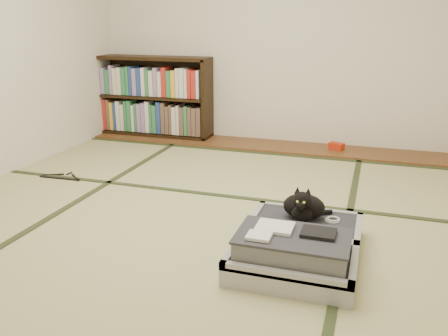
% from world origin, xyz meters
% --- Properties ---
extents(floor, '(4.50, 4.50, 0.00)m').
position_xyz_m(floor, '(0.00, 0.00, 0.00)').
color(floor, tan).
rests_on(floor, ground).
extents(wood_strip, '(4.00, 0.50, 0.02)m').
position_xyz_m(wood_strip, '(0.00, 2.00, 0.01)').
color(wood_strip, brown).
rests_on(wood_strip, ground).
extents(red_item, '(0.17, 0.14, 0.07)m').
position_xyz_m(red_item, '(0.75, 2.03, 0.06)').
color(red_item, '#B7280E').
rests_on(red_item, wood_strip).
extents(tatami_borders, '(4.00, 4.50, 0.01)m').
position_xyz_m(tatami_borders, '(0.00, 0.49, 0.00)').
color(tatami_borders, '#2D381E').
rests_on(tatami_borders, ground).
extents(bookcase, '(1.37, 0.31, 0.92)m').
position_xyz_m(bookcase, '(-1.37, 2.07, 0.45)').
color(bookcase, black).
rests_on(bookcase, wood_strip).
extents(suitcase, '(0.68, 0.91, 0.27)m').
position_xyz_m(suitcase, '(0.76, -0.46, 0.09)').
color(suitcase, '#A2A1A6').
rests_on(suitcase, floor).
extents(cat, '(0.30, 0.30, 0.24)m').
position_xyz_m(cat, '(0.74, -0.17, 0.22)').
color(cat, black).
rests_on(cat, suitcase).
extents(cable_coil, '(0.09, 0.09, 0.02)m').
position_xyz_m(cable_coil, '(0.92, -0.13, 0.14)').
color(cable_coil, white).
rests_on(cable_coil, suitcase).
extents(hanger, '(0.40, 0.19, 0.01)m').
position_xyz_m(hanger, '(-1.46, 0.39, 0.01)').
color(hanger, black).
rests_on(hanger, floor).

